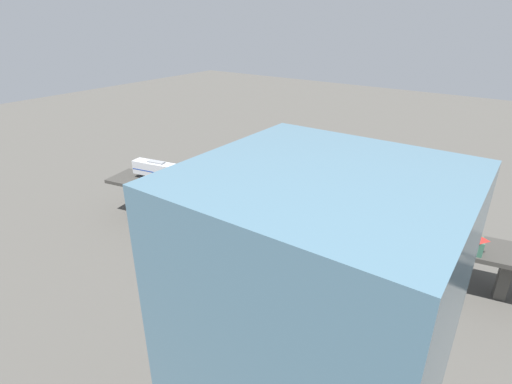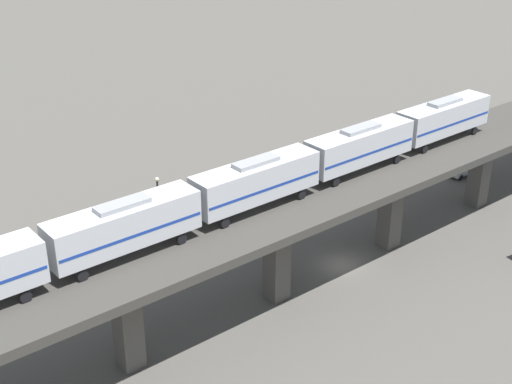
{
  "view_description": "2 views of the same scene",
  "coord_description": "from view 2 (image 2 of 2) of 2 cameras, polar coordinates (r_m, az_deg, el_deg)",
  "views": [
    {
      "loc": [
        61.82,
        33.97,
        44.34
      ],
      "look_at": [
        0.43,
        -9.82,
        10.38
      ],
      "focal_mm": 28.0,
      "sensor_mm": 36.0,
      "label": 1
    },
    {
      "loc": [
        48.32,
        -35.75,
        36.34
      ],
      "look_at": [
        0.43,
        -9.82,
        10.38
      ],
      "focal_mm": 50.0,
      "sensor_mm": 36.0,
      "label": 2
    }
  ],
  "objects": [
    {
      "name": "ground_plane",
      "position": [
        70.24,
        6.93,
        -5.89
      ],
      "size": [
        400.0,
        400.0,
        0.0
      ],
      "primitive_type": "plane",
      "color": "#4C4944"
    },
    {
      "name": "street_car_black",
      "position": [
        75.05,
        -0.1,
        -2.66
      ],
      "size": [
        3.45,
        4.75,
        1.89
      ],
      "color": "black",
      "rests_on": "ground"
    },
    {
      "name": "street_car_red",
      "position": [
        71.17,
        -12.1,
        -4.98
      ],
      "size": [
        3.09,
        4.74,
        1.89
      ],
      "color": "#AD1E1E",
      "rests_on": "ground"
    },
    {
      "name": "elevated_viaduct",
      "position": [
        66.5,
        7.15,
        -0.35
      ],
      "size": [
        25.29,
        91.96,
        8.88
      ],
      "color": "#393733",
      "rests_on": "ground"
    },
    {
      "name": "subway_train",
      "position": [
        59.89,
        0.0,
        0.9
      ],
      "size": [
        14.31,
        61.84,
        4.45
      ],
      "color": "silver",
      "rests_on": "elevated_viaduct"
    },
    {
      "name": "street_car_silver",
      "position": [
        92.3,
        16.26,
        1.86
      ],
      "size": [
        2.38,
        4.59,
        1.89
      ],
      "color": "#B7BABF",
      "rests_on": "ground"
    },
    {
      "name": "street_lamp",
      "position": [
        73.34,
        -7.81,
        -0.85
      ],
      "size": [
        0.44,
        0.44,
        6.94
      ],
      "color": "black",
      "rests_on": "ground"
    }
  ]
}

